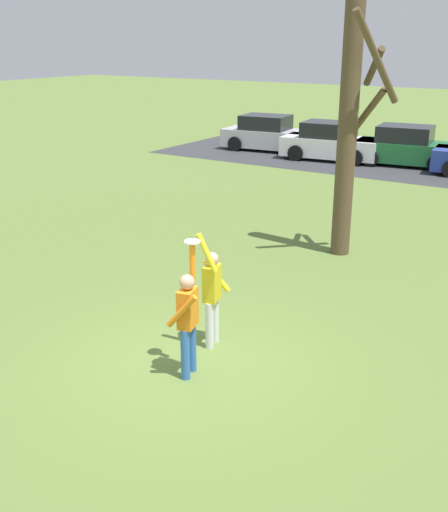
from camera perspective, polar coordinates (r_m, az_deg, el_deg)
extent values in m
plane|color=olive|center=(10.11, -3.32, -9.71)|extent=(120.00, 120.00, 0.00)
cylinder|color=#3366B7|center=(9.48, -3.58, -9.02)|extent=(0.14, 0.14, 0.82)
cylinder|color=#3366B7|center=(9.69, -2.99, -8.34)|extent=(0.14, 0.14, 0.82)
cube|color=orange|center=(9.27, -3.36, -4.80)|extent=(0.30, 0.40, 0.60)
sphere|color=tan|center=(9.11, -3.41, -2.42)|extent=(0.23, 0.23, 0.23)
cylinder|color=orange|center=(9.06, -3.91, -5.08)|extent=(0.49, 0.20, 0.57)
cylinder|color=orange|center=(9.23, -2.91, -0.69)|extent=(0.09, 0.09, 0.66)
cylinder|color=silver|center=(10.58, -0.85, -5.82)|extent=(0.14, 0.14, 0.82)
cylinder|color=silver|center=(10.35, -1.34, -6.40)|extent=(0.14, 0.14, 0.82)
cube|color=gold|center=(10.18, -1.12, -2.50)|extent=(0.30, 0.40, 0.60)
sphere|color=tan|center=(10.03, -1.14, -0.30)|extent=(0.23, 0.23, 0.23)
cylinder|color=gold|center=(10.36, -0.70, -1.82)|extent=(0.49, 0.20, 0.57)
cylinder|color=gold|center=(9.77, -1.60, 0.30)|extent=(0.36, 0.16, 0.64)
cylinder|color=white|center=(9.12, -2.95, 1.33)|extent=(0.24, 0.24, 0.02)
cube|color=#BCBCC1|center=(29.19, 4.10, 10.76)|extent=(4.28, 2.25, 0.80)
cube|color=black|center=(29.15, 3.85, 12.18)|extent=(2.27, 1.87, 0.64)
cylinder|color=black|center=(29.62, 7.08, 10.36)|extent=(0.68, 0.29, 0.66)
cylinder|color=black|center=(27.93, 5.82, 9.86)|extent=(0.68, 0.29, 0.66)
cylinder|color=black|center=(30.54, 2.50, 10.75)|extent=(0.68, 0.29, 0.66)
cylinder|color=black|center=(28.90, 1.02, 10.27)|extent=(0.68, 0.29, 0.66)
cube|color=white|center=(27.13, 9.85, 9.87)|extent=(4.28, 2.25, 0.80)
cube|color=black|center=(27.07, 9.63, 11.40)|extent=(2.27, 1.87, 0.64)
cylinder|color=black|center=(27.72, 12.92, 9.40)|extent=(0.68, 0.29, 0.66)
cylinder|color=black|center=(25.97, 11.94, 8.82)|extent=(0.68, 0.29, 0.66)
cylinder|color=black|center=(28.40, 7.87, 9.93)|extent=(0.68, 0.29, 0.66)
cylinder|color=black|center=(26.70, 6.60, 9.39)|extent=(0.68, 0.29, 0.66)
cube|color=#1E6633|center=(26.62, 16.50, 9.18)|extent=(4.28, 2.25, 0.80)
cube|color=black|center=(26.54, 16.33, 10.75)|extent=(2.27, 1.87, 0.64)
cylinder|color=black|center=(27.37, 19.45, 8.67)|extent=(0.68, 0.29, 0.66)
cylinder|color=black|center=(25.59, 18.90, 8.05)|extent=(0.68, 0.29, 0.66)
cylinder|color=black|center=(27.78, 14.21, 9.32)|extent=(0.68, 0.29, 0.66)
cylinder|color=black|center=(26.02, 13.32, 8.74)|extent=(0.68, 0.29, 0.66)
cylinder|color=brown|center=(14.60, 11.30, 11.45)|extent=(0.44, 0.44, 5.97)
cylinder|color=brown|center=(14.00, 13.85, 17.31)|extent=(0.73, 1.46, 1.96)
cylinder|color=brown|center=(14.88, 13.03, 12.76)|extent=(1.07, 0.73, 1.17)
cylinder|color=brown|center=(14.61, 13.64, 16.58)|extent=(0.76, 0.98, 0.90)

